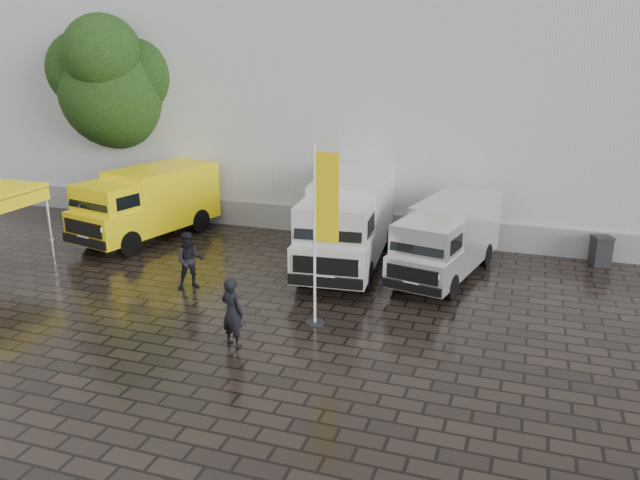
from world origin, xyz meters
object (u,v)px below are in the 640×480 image
(van_yellow, at_px, (147,205))
(person_tent, at_px, (190,260))
(flagpole, at_px, (321,228))
(person_front, at_px, (232,312))
(wheelie_bin, at_px, (601,251))
(van_white, at_px, (348,224))
(van_silver, at_px, (447,241))

(van_yellow, bearing_deg, person_tent, -30.44)
(flagpole, xyz_separation_m, person_front, (-1.64, -1.83, -1.74))
(wheelie_bin, distance_m, person_tent, 13.34)
(van_white, bearing_deg, flagpole, -87.40)
(van_yellow, bearing_deg, flagpole, -17.17)
(van_silver, xyz_separation_m, flagpole, (-2.55, -4.66, 1.45))
(wheelie_bin, bearing_deg, person_front, -152.85)
(van_yellow, distance_m, van_silver, 11.14)
(van_silver, relative_size, flagpole, 1.15)
(van_white, distance_m, van_silver, 3.22)
(van_silver, bearing_deg, van_white, -167.81)
(van_yellow, height_order, person_tent, van_yellow)
(van_silver, bearing_deg, van_yellow, -170.07)
(wheelie_bin, bearing_deg, van_white, -179.83)
(wheelie_bin, height_order, person_tent, person_tent)
(van_yellow, distance_m, wheelie_bin, 16.04)
(van_yellow, xyz_separation_m, person_tent, (4.05, -3.91, -0.44))
(person_front, height_order, person_tent, person_front)
(wheelie_bin, xyz_separation_m, person_tent, (-11.81, -6.19, 0.37))
(van_yellow, bearing_deg, wheelie_bin, 21.73)
(van_yellow, xyz_separation_m, van_white, (7.93, -0.44, 0.12))
(person_front, bearing_deg, van_white, -81.79)
(van_yellow, relative_size, van_silver, 1.05)
(person_tent, bearing_deg, van_yellow, 105.29)
(van_silver, bearing_deg, wheelie_bin, 42.14)
(van_silver, distance_m, flagpole, 5.51)
(van_silver, height_order, flagpole, flagpole)
(wheelie_bin, height_order, person_front, person_front)
(van_yellow, relative_size, wheelie_bin, 5.68)
(van_silver, distance_m, person_front, 7.73)
(van_yellow, relative_size, flagpole, 1.20)
(person_tent, bearing_deg, person_front, -76.95)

